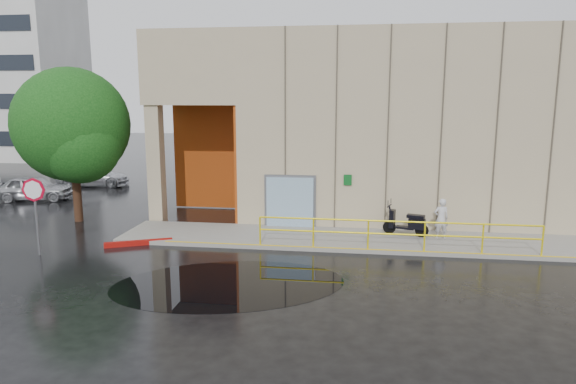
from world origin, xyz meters
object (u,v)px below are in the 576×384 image
Objects in this scene: scooter at (407,216)px; car_a at (34,188)px; red_curb at (139,243)px; stop_sign at (34,199)px; car_c at (93,176)px; tree_near at (74,129)px; person at (441,219)px.

car_a is at bearing -177.29° from scooter.
scooter is at bearing 12.63° from red_curb.
stop_sign reaches higher than scooter.
stop_sign is at bearing -157.91° from car_a.
tree_near reaches higher than car_c.
stop_sign is 0.64× the size of car_c.
car_a is 0.58× the size of tree_near.
red_curb is at bearing -2.51° from person.
car_a reaches higher than red_curb.
scooter is (-1.23, 0.24, 0.01)m from person.
scooter reaches higher than red_curb.
car_a is at bearing 140.20° from tree_near.
red_curb is 0.63× the size of car_a.
tree_near is (4.93, -4.11, 3.33)m from car_a.
tree_near is (-13.72, 0.87, 3.07)m from scooter.
stop_sign is 0.41× the size of tree_near.
tree_near reaches higher than car_a.
car_a is at bearing 158.28° from car_c.
person is 0.23× the size of tree_near.
stop_sign is at bearing -150.97° from red_curb.
stop_sign is 5.20m from tree_near.
red_curb is (-9.73, -2.18, -0.83)m from scooter.
stop_sign reaches higher than car_a.
tree_near reaches higher than stop_sign.
red_curb is 14.15m from car_c.
scooter is 19.31m from car_a.
red_curb is 6.36m from tree_near.
tree_near is (4.04, -8.59, 3.38)m from car_c.
red_curb is at bearing -149.70° from scooter.
car_c is at bearing -23.89° from car_a.
red_curb is 0.37× the size of tree_near.
stop_sign reaches higher than person.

